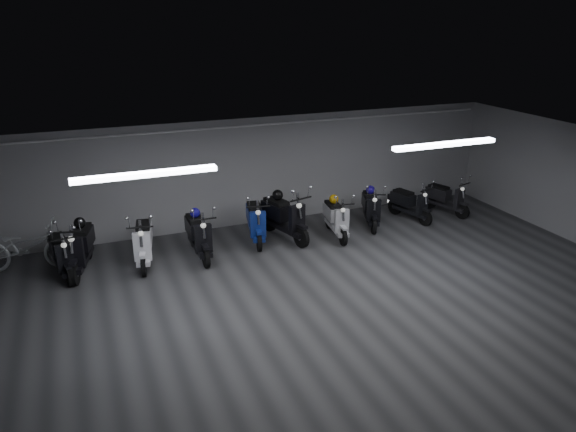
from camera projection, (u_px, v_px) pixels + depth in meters
name	position (u px, v px, depth m)	size (l,w,h in m)	color
floor	(330.00, 313.00, 10.31)	(14.00, 10.00, 0.01)	#343437
ceiling	(334.00, 168.00, 9.33)	(14.00, 10.00, 0.01)	gray
back_wall	(247.00, 172.00, 14.19)	(14.00, 0.01, 2.80)	gray
front_wall	(552.00, 430.00, 5.46)	(14.00, 0.01, 2.80)	gray
fluor_strip_left	(146.00, 174.00, 9.20)	(2.40, 0.18, 0.08)	white
fluor_strip_right	(445.00, 144.00, 11.26)	(2.40, 0.18, 0.08)	white
conduit	(247.00, 126.00, 13.69)	(0.05, 0.05, 13.60)	white
scooter_0	(61.00, 248.00, 11.56)	(0.57, 1.72, 1.28)	black
scooter_1	(79.00, 240.00, 11.73)	(0.64, 1.93, 1.44)	black
scooter_2	(143.00, 235.00, 12.09)	(0.61, 1.83, 1.37)	white
scooter_3	(198.00, 228.00, 12.46)	(0.62, 1.87, 1.39)	black
scooter_4	(256.00, 215.00, 13.31)	(0.61, 1.83, 1.36)	navy
scooter_5	(284.00, 210.00, 13.43)	(0.67, 2.01, 1.50)	black
scooter_6	(336.00, 212.00, 13.60)	(0.57, 1.71, 1.27)	silver
scooter_7	(371.00, 202.00, 14.30)	(0.57, 1.72, 1.28)	black
scooter_8	(411.00, 198.00, 14.72)	(0.54, 1.62, 1.21)	black
scooter_9	(447.00, 193.00, 15.17)	(0.54, 1.62, 1.21)	black
bicycle	(25.00, 241.00, 11.80)	(0.73, 2.07, 1.34)	silver
helmet_0	(278.00, 195.00, 13.53)	(0.27, 0.27, 0.27)	black
helmet_1	(80.00, 223.00, 11.88)	(0.25, 0.25, 0.25)	black
helmet_2	(370.00, 190.00, 14.43)	(0.23, 0.23, 0.23)	#1C0C86
helmet_3	(334.00, 199.00, 13.72)	(0.24, 0.24, 0.24)	#BA840A
helmet_4	(195.00, 213.00, 12.58)	(0.23, 0.23, 0.23)	#170E9A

